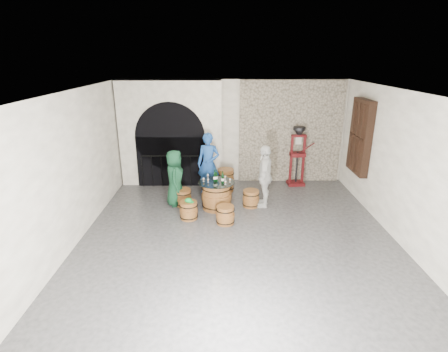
{
  "coord_description": "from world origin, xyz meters",
  "views": [
    {
      "loc": [
        -0.35,
        -6.79,
        3.88
      ],
      "look_at": [
        -0.29,
        1.36,
        1.05
      ],
      "focal_mm": 28.0,
      "sensor_mm": 36.0,
      "label": 1
    }
  ],
  "objects_px": {
    "barrel_table": "(217,195)",
    "barrel_stool_near_right": "(225,215)",
    "person_white": "(265,176)",
    "wine_bottle_left": "(215,177)",
    "person_blue": "(208,164)",
    "corking_press": "(298,152)",
    "side_barrel": "(226,180)",
    "person_green": "(175,178)",
    "barrel_stool_far": "(210,188)",
    "barrel_stool_right": "(251,198)",
    "wine_bottle_right": "(216,176)",
    "barrel_stool_left": "(183,197)",
    "wine_bottle_center": "(223,178)",
    "barrel_stool_near_left": "(189,210)"
  },
  "relations": [
    {
      "from": "barrel_stool_far",
      "to": "barrel_stool_left",
      "type": "bearing_deg",
      "value": -135.06
    },
    {
      "from": "barrel_stool_near_left",
      "to": "wine_bottle_left",
      "type": "bearing_deg",
      "value": 46.5
    },
    {
      "from": "barrel_table",
      "to": "person_green",
      "type": "xyz_separation_m",
      "value": [
        -1.11,
        0.24,
        0.4
      ]
    },
    {
      "from": "barrel_table",
      "to": "person_green",
      "type": "relative_size",
      "value": 0.63
    },
    {
      "from": "barrel_stool_near_right",
      "to": "person_blue",
      "type": "distance_m",
      "value": 2.19
    },
    {
      "from": "person_green",
      "to": "side_barrel",
      "type": "relative_size",
      "value": 2.23
    },
    {
      "from": "barrel_table",
      "to": "barrel_stool_near_right",
      "type": "height_order",
      "value": "barrel_table"
    },
    {
      "from": "barrel_stool_far",
      "to": "barrel_stool_near_left",
      "type": "bearing_deg",
      "value": -107.53
    },
    {
      "from": "person_white",
      "to": "corking_press",
      "type": "distance_m",
      "value": 2.02
    },
    {
      "from": "corking_press",
      "to": "barrel_stool_left",
      "type": "bearing_deg",
      "value": -158.59
    },
    {
      "from": "person_blue",
      "to": "wine_bottle_right",
      "type": "bearing_deg",
      "value": -66.04
    },
    {
      "from": "person_blue",
      "to": "person_white",
      "type": "xyz_separation_m",
      "value": [
        1.53,
        -0.97,
        -0.05
      ]
    },
    {
      "from": "person_blue",
      "to": "corking_press",
      "type": "bearing_deg",
      "value": 24.68
    },
    {
      "from": "barrel_table",
      "to": "barrel_stool_far",
      "type": "distance_m",
      "value": 0.94
    },
    {
      "from": "barrel_stool_right",
      "to": "barrel_table",
      "type": "bearing_deg",
      "value": -172.85
    },
    {
      "from": "barrel_table",
      "to": "barrel_stool_far",
      "type": "bearing_deg",
      "value": 102.25
    },
    {
      "from": "person_white",
      "to": "corking_press",
      "type": "xyz_separation_m",
      "value": [
        1.19,
        1.61,
        0.23
      ]
    },
    {
      "from": "barrel_stool_near_right",
      "to": "person_blue",
      "type": "relative_size",
      "value": 0.26
    },
    {
      "from": "barrel_stool_far",
      "to": "wine_bottle_center",
      "type": "distance_m",
      "value": 1.24
    },
    {
      "from": "barrel_stool_left",
      "to": "side_barrel",
      "type": "relative_size",
      "value": 0.67
    },
    {
      "from": "barrel_stool_near_right",
      "to": "corking_press",
      "type": "height_order",
      "value": "corking_press"
    },
    {
      "from": "barrel_stool_left",
      "to": "person_green",
      "type": "relative_size",
      "value": 0.3
    },
    {
      "from": "barrel_stool_near_right",
      "to": "person_green",
      "type": "xyz_separation_m",
      "value": [
        -1.34,
        1.15,
        0.54
      ]
    },
    {
      "from": "person_blue",
      "to": "side_barrel",
      "type": "distance_m",
      "value": 0.76
    },
    {
      "from": "barrel_table",
      "to": "corking_press",
      "type": "distance_m",
      "value": 3.12
    },
    {
      "from": "wine_bottle_center",
      "to": "person_white",
      "type": "bearing_deg",
      "value": 12.52
    },
    {
      "from": "side_barrel",
      "to": "person_white",
      "type": "bearing_deg",
      "value": -46.68
    },
    {
      "from": "barrel_stool_near_left",
      "to": "wine_bottle_left",
      "type": "xyz_separation_m",
      "value": [
        0.64,
        0.68,
        0.65
      ]
    },
    {
      "from": "barrel_stool_near_right",
      "to": "person_white",
      "type": "xyz_separation_m",
      "value": [
        1.06,
        1.07,
        0.62
      ]
    },
    {
      "from": "barrel_stool_near_left",
      "to": "person_green",
      "type": "height_order",
      "value": "person_green"
    },
    {
      "from": "person_white",
      "to": "wine_bottle_center",
      "type": "relative_size",
      "value": 5.2
    },
    {
      "from": "wine_bottle_left",
      "to": "wine_bottle_right",
      "type": "bearing_deg",
      "value": 29.77
    },
    {
      "from": "corking_press",
      "to": "barrel_stool_far",
      "type": "bearing_deg",
      "value": -165.63
    },
    {
      "from": "barrel_stool_left",
      "to": "corking_press",
      "type": "xyz_separation_m",
      "value": [
        3.39,
        1.57,
        0.84
      ]
    },
    {
      "from": "barrel_stool_left",
      "to": "barrel_stool_far",
      "type": "xyz_separation_m",
      "value": [
        0.71,
        0.71,
        0.0
      ]
    },
    {
      "from": "barrel_stool_far",
      "to": "corking_press",
      "type": "bearing_deg",
      "value": 17.9
    },
    {
      "from": "corking_press",
      "to": "barrel_stool_right",
      "type": "bearing_deg",
      "value": -136.61
    },
    {
      "from": "wine_bottle_center",
      "to": "barrel_stool_near_left",
      "type": "bearing_deg",
      "value": -147.34
    },
    {
      "from": "barrel_table",
      "to": "person_blue",
      "type": "distance_m",
      "value": 1.27
    },
    {
      "from": "barrel_stool_right",
      "to": "person_blue",
      "type": "height_order",
      "value": "person_blue"
    },
    {
      "from": "barrel_stool_left",
      "to": "wine_bottle_right",
      "type": "relative_size",
      "value": 1.41
    },
    {
      "from": "barrel_stool_right",
      "to": "barrel_stool_near_left",
      "type": "xyz_separation_m",
      "value": [
        -1.61,
        -0.75,
        0.0
      ]
    },
    {
      "from": "wine_bottle_center",
      "to": "wine_bottle_right",
      "type": "xyz_separation_m",
      "value": [
        -0.17,
        0.15,
        0.0
      ]
    },
    {
      "from": "side_barrel",
      "to": "person_green",
      "type": "bearing_deg",
      "value": -143.69
    },
    {
      "from": "barrel_stool_far",
      "to": "side_barrel",
      "type": "distance_m",
      "value": 0.58
    },
    {
      "from": "barrel_stool_near_right",
      "to": "person_white",
      "type": "distance_m",
      "value": 1.62
    },
    {
      "from": "person_green",
      "to": "person_white",
      "type": "relative_size",
      "value": 0.91
    },
    {
      "from": "person_white",
      "to": "wine_bottle_left",
      "type": "relative_size",
      "value": 5.2
    },
    {
      "from": "barrel_stool_far",
      "to": "corking_press",
      "type": "distance_m",
      "value": 2.93
    },
    {
      "from": "barrel_stool_right",
      "to": "wine_bottle_right",
      "type": "xyz_separation_m",
      "value": [
        -0.93,
        -0.05,
        0.65
      ]
    }
  ]
}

